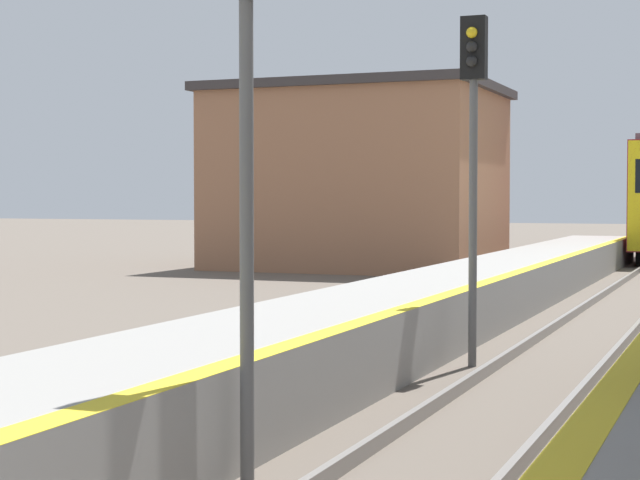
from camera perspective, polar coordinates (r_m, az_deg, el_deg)
The scene contains 3 objects.
signal_near at distance 9.02m, azimuth -3.99°, elevation 8.90°, with size 0.36×0.31×5.02m.
signal_mid at distance 15.50m, azimuth 8.18°, elevation 6.10°, with size 0.36×0.31×5.02m.
station_building at distance 37.24m, azimuth 2.09°, elevation 3.38°, with size 9.50×7.61×6.28m.
Camera 1 is at (2.60, -2.04, 2.44)m, focal length 60.00 mm.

